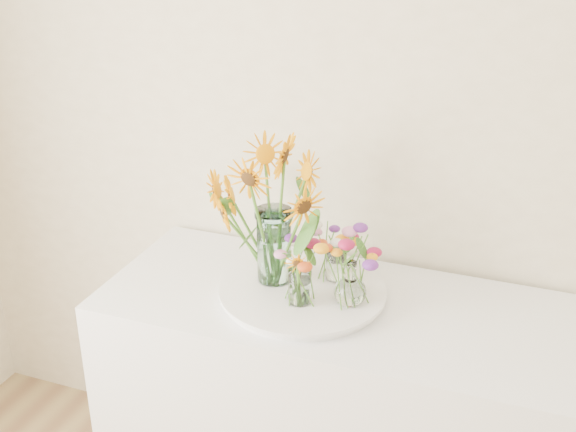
# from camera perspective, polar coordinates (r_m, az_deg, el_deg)

# --- Properties ---
(counter) EXTENTS (1.40, 0.60, 0.90)m
(counter) POSITION_cam_1_polar(r_m,az_deg,el_deg) (2.43, 3.33, -15.90)
(counter) COLOR white
(counter) RESTS_ON ground_plane
(tray) EXTENTS (0.48, 0.48, 0.02)m
(tray) POSITION_cam_1_polar(r_m,az_deg,el_deg) (2.18, 1.16, -6.14)
(tray) COLOR white
(tray) RESTS_ON counter
(mason_jar) EXTENTS (0.13, 0.13, 0.24)m
(mason_jar) POSITION_cam_1_polar(r_m,az_deg,el_deg) (2.16, -1.12, -2.38)
(mason_jar) COLOR #C1F5F7
(mason_jar) RESTS_ON tray
(sunflower_bouquet) EXTENTS (0.80, 0.80, 0.47)m
(sunflower_bouquet) POSITION_cam_1_polar(r_m,az_deg,el_deg) (2.11, -1.15, 0.36)
(sunflower_bouquet) COLOR orange
(sunflower_bouquet) RESTS_ON tray
(small_vase_a) EXTENTS (0.08, 0.08, 0.11)m
(small_vase_a) POSITION_cam_1_polar(r_m,az_deg,el_deg) (2.07, 0.93, -5.57)
(small_vase_a) COLOR white
(small_vase_a) RESTS_ON tray
(wildflower_posy_a) EXTENTS (0.19, 0.19, 0.20)m
(wildflower_posy_a) POSITION_cam_1_polar(r_m,az_deg,el_deg) (2.05, 0.93, -4.48)
(wildflower_posy_a) COLOR #FAA015
(wildflower_posy_a) RESTS_ON tray
(small_vase_b) EXTENTS (0.11, 0.11, 0.14)m
(small_vase_b) POSITION_cam_1_polar(r_m,az_deg,el_deg) (2.08, 4.96, -5.30)
(small_vase_b) COLOR white
(small_vase_b) RESTS_ON tray
(wildflower_posy_b) EXTENTS (0.21, 0.21, 0.23)m
(wildflower_posy_b) POSITION_cam_1_polar(r_m,az_deg,el_deg) (2.05, 5.01, -4.20)
(wildflower_posy_b) COLOR #FAA015
(wildflower_posy_b) RESTS_ON tray
(small_vase_c) EXTENTS (0.07, 0.07, 0.11)m
(small_vase_c) POSITION_cam_1_polar(r_m,az_deg,el_deg) (2.20, 3.82, -3.81)
(small_vase_c) COLOR white
(small_vase_c) RESTS_ON tray
(wildflower_posy_c) EXTENTS (0.21, 0.21, 0.20)m
(wildflower_posy_c) POSITION_cam_1_polar(r_m,az_deg,el_deg) (2.18, 3.85, -2.77)
(wildflower_posy_c) COLOR #FAA015
(wildflower_posy_c) RESTS_ON tray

